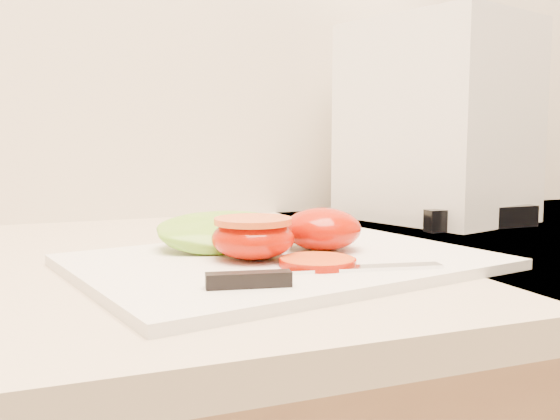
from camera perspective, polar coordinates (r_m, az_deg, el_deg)
name	(u,v)px	position (r m, az deg, el deg)	size (l,w,h in m)	color
cutting_board	(284,262)	(0.61, 0.34, -4.76)	(0.39, 0.28, 0.01)	white
tomato_half_dome	(322,229)	(0.65, 3.90, -1.74)	(0.08, 0.08, 0.04)	#B61500
tomato_half_cut	(253,236)	(0.60, -2.48, -2.43)	(0.08, 0.08, 0.04)	#B61500
tomato_slice_0	(318,262)	(0.57, 3.45, -4.75)	(0.07, 0.07, 0.01)	orange
lettuce_leaf_0	(230,232)	(0.67, -4.62, -2.04)	(0.16, 0.11, 0.03)	#8CBC31
knife	(298,275)	(0.51, 1.70, -5.93)	(0.22, 0.06, 0.01)	silver
appliance	(436,122)	(0.99, 14.06, 7.84)	(0.20, 0.25, 0.30)	white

